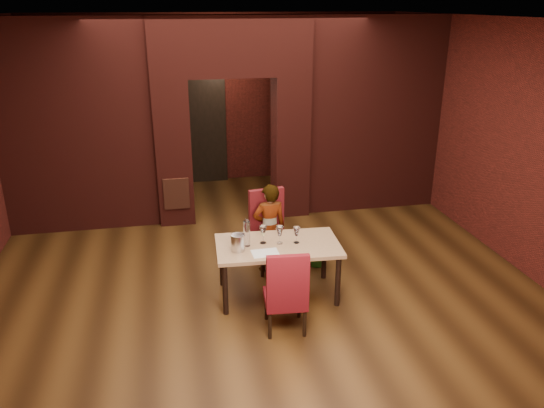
{
  "coord_description": "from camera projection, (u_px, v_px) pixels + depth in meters",
  "views": [
    {
      "loc": [
        -1.02,
        -6.28,
        3.38
      ],
      "look_at": [
        0.24,
        0.0,
        0.93
      ],
      "focal_mm": 35.0,
      "sensor_mm": 36.0,
      "label": 1
    }
  ],
  "objects": [
    {
      "name": "chair_near",
      "position": [
        285.0,
        289.0,
        5.7
      ],
      "size": [
        0.48,
        0.48,
        0.98
      ],
      "primitive_type": "cube",
      "rotation": [
        0.0,
        0.0,
        3.06
      ],
      "color": "maroon",
      "rests_on": "ground"
    },
    {
      "name": "tasting_sheet",
      "position": [
        265.0,
        253.0,
        6.06
      ],
      "size": [
        0.31,
        0.23,
        0.0
      ],
      "primitive_type": "cube",
      "rotation": [
        0.0,
        0.0,
        0.03
      ],
      "color": "silver",
      "rests_on": "dining_table"
    },
    {
      "name": "rear_door",
      "position": [
        200.0,
        129.0,
        10.3
      ],
      "size": [
        0.9,
        0.08,
        2.1
      ],
      "primitive_type": "cube",
      "color": "black",
      "rests_on": "ground"
    },
    {
      "name": "wall_back",
      "position": [
        219.0,
        100.0,
        10.23
      ],
      "size": [
        7.0,
        0.04,
        3.2
      ],
      "primitive_type": "cube",
      "color": "maroon",
      "rests_on": "ground"
    },
    {
      "name": "person_seated",
      "position": [
        270.0,
        228.0,
        6.93
      ],
      "size": [
        0.47,
        0.33,
        1.21
      ],
      "primitive_type": "imported",
      "rotation": [
        0.0,
        0.0,
        3.24
      ],
      "color": "beige",
      "rests_on": "ground"
    },
    {
      "name": "wing_wall_right",
      "position": [
        373.0,
        116.0,
        8.84
      ],
      "size": [
        2.28,
        0.35,
        3.2
      ],
      "primitive_type": "cube",
      "color": "maroon",
      "rests_on": "ground"
    },
    {
      "name": "wing_wall_left",
      "position": [
        76.0,
        128.0,
        7.97
      ],
      "size": [
        2.28,
        0.35,
        3.2
      ],
      "primitive_type": "cube",
      "color": "maroon",
      "rests_on": "ground"
    },
    {
      "name": "wall_front",
      "position": [
        372.0,
        348.0,
        2.91
      ],
      "size": [
        7.0,
        0.04,
        3.2
      ],
      "primitive_type": "cube",
      "color": "maroon",
      "rests_on": "ground"
    },
    {
      "name": "vent_panel",
      "position": [
        176.0,
        194.0,
        8.33
      ],
      "size": [
        0.4,
        0.03,
        0.5
      ],
      "primitive_type": "cube",
      "color": "brown",
      "rests_on": "ground"
    },
    {
      "name": "pillar_left",
      "position": [
        173.0,
        152.0,
        8.39
      ],
      "size": [
        0.55,
        0.55,
        2.3
      ],
      "primitive_type": "cube",
      "color": "maroon",
      "rests_on": "ground"
    },
    {
      "name": "potted_plant",
      "position": [
        317.0,
        250.0,
        7.2
      ],
      "size": [
        0.52,
        0.52,
        0.44
      ],
      "primitive_type": "imported",
      "rotation": [
        0.0,
        0.0,
        0.75
      ],
      "color": "#236B1E",
      "rests_on": "ground"
    },
    {
      "name": "water_bottle",
      "position": [
        247.0,
        233.0,
        6.19
      ],
      "size": [
        0.08,
        0.08,
        0.33
      ],
      "primitive_type": "cylinder",
      "color": "silver",
      "rests_on": "dining_table"
    },
    {
      "name": "rear_door_frame",
      "position": [
        200.0,
        130.0,
        10.27
      ],
      "size": [
        1.02,
        0.04,
        2.22
      ],
      "primitive_type": "cube",
      "color": "black",
      "rests_on": "ground"
    },
    {
      "name": "wine_glass_c",
      "position": [
        297.0,
        235.0,
        6.29
      ],
      "size": [
        0.08,
        0.08,
        0.2
      ],
      "primitive_type": null,
      "color": "white",
      "rests_on": "dining_table"
    },
    {
      "name": "dining_table",
      "position": [
        278.0,
        270.0,
        6.41
      ],
      "size": [
        1.51,
        0.9,
        0.69
      ],
      "primitive_type": "cube",
      "rotation": [
        0.0,
        0.0,
        -0.05
      ],
      "color": "tan",
      "rests_on": "ground"
    },
    {
      "name": "wall_right",
      "position": [
        506.0,
        141.0,
        7.22
      ],
      "size": [
        0.04,
        8.0,
        3.2
      ],
      "primitive_type": "cube",
      "color": "maroon",
      "rests_on": "ground"
    },
    {
      "name": "pillar_right",
      "position": [
        290.0,
        146.0,
        8.74
      ],
      "size": [
        0.55,
        0.55,
        2.3
      ],
      "primitive_type": "cube",
      "color": "maroon",
      "rests_on": "ground"
    },
    {
      "name": "wine_glass_b",
      "position": [
        280.0,
        235.0,
        6.27
      ],
      "size": [
        0.09,
        0.09,
        0.22
      ],
      "primitive_type": null,
      "color": "white",
      "rests_on": "dining_table"
    },
    {
      "name": "wine_bucket",
      "position": [
        238.0,
        243.0,
        6.09
      ],
      "size": [
        0.16,
        0.16,
        0.2
      ],
      "primitive_type": "cylinder",
      "color": "#B3B3BA",
      "rests_on": "dining_table"
    },
    {
      "name": "ceiling",
      "position": [
        251.0,
        19.0,
        6.0
      ],
      "size": [
        7.0,
        8.0,
        0.04
      ],
      "primitive_type": "cube",
      "color": "silver",
      "rests_on": "ground"
    },
    {
      "name": "lintel",
      "position": [
        230.0,
        46.0,
        7.99
      ],
      "size": [
        2.45,
        0.55,
        0.9
      ],
      "primitive_type": "cube",
      "color": "maroon",
      "rests_on": "ground"
    },
    {
      "name": "wine_glass_a",
      "position": [
        263.0,
        235.0,
        6.28
      ],
      "size": [
        0.09,
        0.09,
        0.22
      ],
      "primitive_type": null,
      "color": "white",
      "rests_on": "dining_table"
    },
    {
      "name": "chair_far",
      "position": [
        272.0,
        232.0,
        7.02
      ],
      "size": [
        0.55,
        0.55,
        1.06
      ],
      "primitive_type": "cube",
      "rotation": [
        0.0,
        0.0,
        0.15
      ],
      "color": "maroon",
      "rests_on": "ground"
    },
    {
      "name": "floor",
      "position": [
        254.0,
        269.0,
        7.15
      ],
      "size": [
        8.0,
        8.0,
        0.0
      ],
      "primitive_type": "plane",
      "color": "#472C11",
      "rests_on": "ground"
    }
  ]
}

